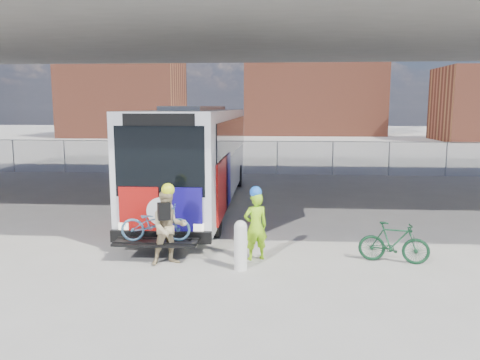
# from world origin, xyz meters

# --- Properties ---
(ground) EXTENTS (160.00, 160.00, 0.00)m
(ground) POSITION_xyz_m (0.00, 0.00, 0.00)
(ground) COLOR #9E9991
(ground) RESTS_ON ground
(bus) EXTENTS (2.67, 12.91, 3.69)m
(bus) POSITION_xyz_m (-2.00, 3.74, 2.11)
(bus) COLOR silver
(bus) RESTS_ON ground
(overpass) EXTENTS (40.00, 16.00, 7.95)m
(overpass) POSITION_xyz_m (0.00, 4.00, 6.54)
(overpass) COLOR #605E59
(overpass) RESTS_ON ground
(chainlink_fence) EXTENTS (30.00, 0.06, 30.00)m
(chainlink_fence) POSITION_xyz_m (0.00, 12.00, 1.42)
(chainlink_fence) COLOR gray
(chainlink_fence) RESTS_ON ground
(brick_buildings) EXTENTS (54.00, 22.00, 12.00)m
(brick_buildings) POSITION_xyz_m (1.23, 48.23, 5.42)
(brick_buildings) COLOR brown
(brick_buildings) RESTS_ON ground
(smokestack) EXTENTS (2.20, 2.20, 25.00)m
(smokestack) POSITION_xyz_m (14.00, 55.00, 12.50)
(smokestack) COLOR brown
(smokestack) RESTS_ON ground
(bollard) EXTENTS (0.30, 0.30, 1.15)m
(bollard) POSITION_xyz_m (0.07, -3.33, 0.61)
(bollard) COLOR silver
(bollard) RESTS_ON ground
(cyclist_hivis) EXTENTS (0.71, 0.60, 1.81)m
(cyclist_hivis) POSITION_xyz_m (0.38, -2.59, 0.87)
(cyclist_hivis) COLOR #92DD17
(cyclist_hivis) RESTS_ON ground
(cyclist_tan) EXTENTS (1.06, 0.96, 1.93)m
(cyclist_tan) POSITION_xyz_m (-1.63, -3.08, 0.91)
(cyclist_tan) COLOR tan
(cyclist_tan) RESTS_ON ground
(bike_parked) EXTENTS (1.69, 0.80, 0.98)m
(bike_parked) POSITION_xyz_m (3.66, -2.59, 0.49)
(bike_parked) COLOR #133C22
(bike_parked) RESTS_ON ground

